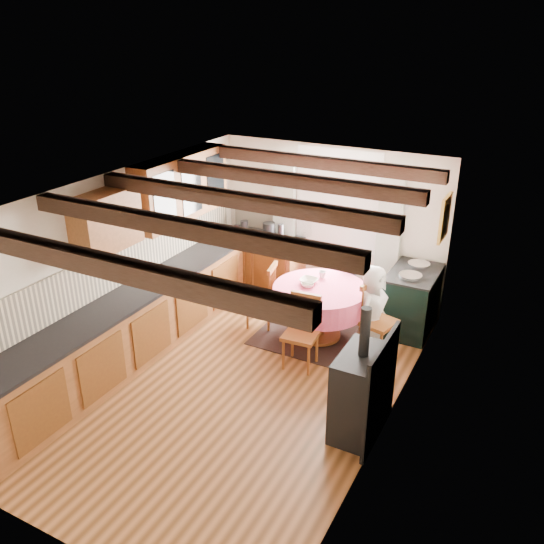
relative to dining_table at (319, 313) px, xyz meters
The scene contains 41 objects.
floor 1.51m from the dining_table, 106.84° to the right, with size 3.60×5.50×0.00m, color #A56436.
ceiling 2.49m from the dining_table, 106.84° to the right, with size 3.60×5.50×0.00m, color white.
wall_back 1.64m from the dining_table, 107.31° to the left, with size 3.60×0.00×2.40m, color silver.
wall_front 4.24m from the dining_table, 95.82° to the right, with size 3.60×0.00×2.40m, color silver.
wall_left 2.75m from the dining_table, 147.88° to the right, with size 0.00×5.50×2.40m, color silver.
wall_right 2.12m from the dining_table, 45.36° to the right, with size 0.00×5.50×2.40m, color silver.
beam_a 3.92m from the dining_table, 97.09° to the right, with size 3.60×0.16×0.16m, color #38251B.
beam_b 3.10m from the dining_table, 100.00° to the right, with size 3.60×0.16×0.16m, color #38251B.
beam_c 2.41m from the dining_table, 106.84° to the right, with size 3.60×0.16×0.16m, color #38251B.
beam_d 2.01m from the dining_table, 136.92° to the right, with size 3.60×0.16×0.16m, color #38251B.
beam_e 2.06m from the dining_table, 124.91° to the left, with size 3.60×0.16×0.16m, color #38251B.
splash_left 2.59m from the dining_table, 153.57° to the right, with size 0.02×4.50×0.55m, color beige.
splash_back 2.11m from the dining_table, 136.81° to the left, with size 1.40×0.02×0.55m, color beige.
base_cabinet_left 2.38m from the dining_table, 144.03° to the right, with size 0.60×5.30×0.88m, color #97552A.
base_cabinet_back 1.81m from the dining_table, 144.37° to the left, with size 1.30×0.60×0.88m, color #97552A.
worktop_left 2.41m from the dining_table, 143.75° to the right, with size 0.64×5.30×0.04m, color black.
worktop_back 1.87m from the dining_table, 144.89° to the left, with size 1.30×0.64×0.04m, color black.
wall_cabinet_glass 2.59m from the dining_table, behind, with size 0.34×1.80×0.90m, color #97552A.
wall_cabinet_solid 3.06m from the dining_table, 140.45° to the right, with size 0.34×0.90×0.70m, color #97552A.
window_frame 1.84m from the dining_table, 103.52° to the left, with size 1.34×0.03×1.54m, color white.
window_pane 1.84m from the dining_table, 103.48° to the left, with size 1.20×0.01×1.40m, color white.
curtain_left 1.86m from the dining_table, 133.05° to the left, with size 0.35×0.10×2.10m, color silver.
curtain_right 1.54m from the dining_table, 67.20° to the left, with size 0.35×0.10×2.10m, color silver.
curtain_rod 2.23m from the dining_table, 104.40° to the left, with size 0.03×0.03×2.00m, color black.
wall_picture 2.09m from the dining_table, 33.89° to the left, with size 0.04×0.50×0.60m, color gold.
wall_plate 1.97m from the dining_table, 64.65° to the left, with size 0.30×0.30×0.02m, color silver.
rug 0.38m from the dining_table, ahead, with size 1.66×1.29×0.01m, color black.
dining_table is the anchor object (origin of this frame).
chair_near 0.77m from the dining_table, 84.59° to the right, with size 0.41×0.43×0.97m, color brown, non-canonical shape.
chair_left 0.89m from the dining_table, behind, with size 0.41×0.43×0.96m, color brown, non-canonical shape.
chair_right 0.85m from the dining_table, ahead, with size 0.43×0.45×1.00m, color brown, non-canonical shape.
aga_range 1.34m from the dining_table, 38.70° to the left, with size 0.64×0.99×0.91m, color black, non-canonical shape.
cast_iron_stove 2.02m from the dining_table, 54.32° to the right, with size 0.45×0.75×1.49m, color black, non-canonical shape.
child_far 0.78m from the dining_table, 81.47° to the left, with size 0.39×0.25×1.06m, color #435163.
child_right 0.75m from the dining_table, ahead, with size 0.59×0.39×1.21m, color silver.
bowl_a 0.47m from the dining_table, 162.33° to the left, with size 0.24×0.24×0.06m, color silver.
bowl_b 0.45m from the dining_table, 161.62° to the right, with size 0.17×0.17×0.05m, color silver.
cup 0.54m from the dining_table, 108.81° to the left, with size 0.10×0.10×0.10m, color silver.
canister_tall 2.12m from the dining_table, 150.46° to the left, with size 0.13×0.13×0.22m, color #262628.
canister_wide 1.86m from the dining_table, 141.35° to the left, with size 0.20×0.20×0.22m, color #262628.
canister_slim 1.64m from the dining_table, 137.85° to the left, with size 0.09×0.09×0.26m, color #262628.
Camera 1 is at (3.04, -4.99, 4.07)m, focal length 37.39 mm.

